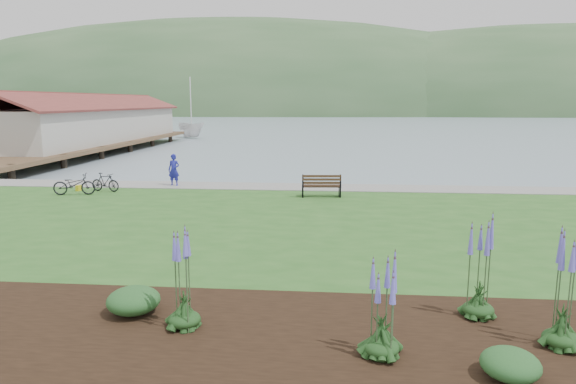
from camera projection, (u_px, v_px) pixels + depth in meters
The scene contains 18 objects.
ground at pixel (263, 227), 19.31m from camera, with size 600.00×600.00×0.00m, color gray.
lawn at pixel (255, 236), 17.31m from camera, with size 34.00×20.00×0.40m, color #295A1F.
shoreline_path at pixel (282, 187), 26.00m from camera, with size 34.00×2.20×0.03m, color gray.
garden_bed at pixel (351, 338), 9.36m from camera, with size 24.00×4.40×0.04m, color black.
far_hillside at pixel (383, 115), 184.25m from camera, with size 580.00×80.00×38.00m, color #345831, non-canonical shape.
pier_pavilion at pixel (90, 124), 47.61m from camera, with size 8.00×36.00×5.40m.
park_bench at pixel (321, 185), 23.17m from camera, with size 1.80×0.85×1.08m.
person at pixel (174, 167), 26.14m from camera, with size 0.70×0.48×1.93m, color #202194.
bicycle_a at pixel (74, 184), 23.72m from camera, with size 1.90×0.66×0.99m, color black.
bicycle_b at pixel (105, 182), 24.63m from camera, with size 1.50×0.43×0.90m, color black.
sailboat at pixel (192, 138), 66.42m from camera, with size 9.38×9.55×24.72m, color silver.
pannier at pixel (78, 188), 24.85m from camera, with size 0.17×0.26×0.28m, color gold.
echium_0 at pixel (382, 310), 8.53m from camera, with size 0.62×0.62×1.94m.
echium_1 at pixel (481, 270), 10.07m from camera, with size 0.62×0.62×2.36m.
echium_2 at pixel (565, 297), 8.82m from camera, with size 0.62×0.62×2.25m.
echium_4 at pixel (183, 275), 9.59m from camera, with size 0.62×0.62×2.38m.
shrub_0 at pixel (134, 300), 10.37m from camera, with size 1.07×1.07×0.53m, color #1E4C21.
shrub_1 at pixel (510, 364), 7.93m from camera, with size 0.91×0.91×0.46m, color #1E4C21.
Camera 1 is at (2.63, -18.62, 4.68)m, focal length 32.00 mm.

